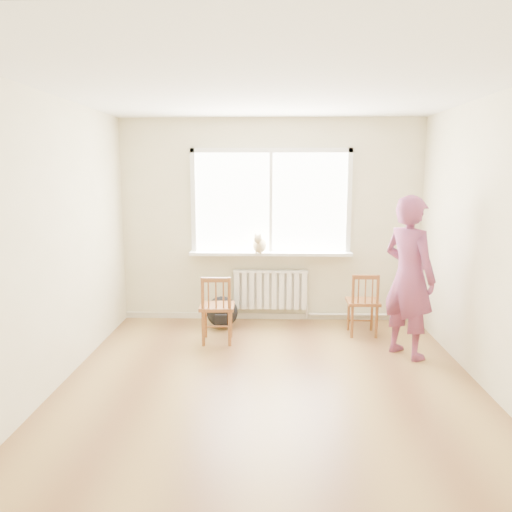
# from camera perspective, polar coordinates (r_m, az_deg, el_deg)

# --- Properties ---
(floor) EXTENTS (4.50, 4.50, 0.00)m
(floor) POSITION_cam_1_polar(r_m,az_deg,el_deg) (4.84, 1.61, -14.85)
(floor) COLOR olive
(floor) RESTS_ON ground
(ceiling) EXTENTS (4.50, 4.50, 0.00)m
(ceiling) POSITION_cam_1_polar(r_m,az_deg,el_deg) (4.46, 1.78, 18.57)
(ceiling) COLOR white
(ceiling) RESTS_ON back_wall
(back_wall) EXTENTS (4.00, 0.01, 2.70)m
(back_wall) POSITION_cam_1_polar(r_m,az_deg,el_deg) (6.69, 1.70, 4.00)
(back_wall) COLOR beige
(back_wall) RESTS_ON ground
(window) EXTENTS (2.12, 0.05, 1.42)m
(window) POSITION_cam_1_polar(r_m,az_deg,el_deg) (6.64, 1.71, 6.66)
(window) COLOR white
(window) RESTS_ON back_wall
(windowsill) EXTENTS (2.15, 0.22, 0.04)m
(windowsill) POSITION_cam_1_polar(r_m,az_deg,el_deg) (6.64, 1.68, 0.29)
(windowsill) COLOR white
(windowsill) RESTS_ON back_wall
(radiator) EXTENTS (1.00, 0.12, 0.55)m
(radiator) POSITION_cam_1_polar(r_m,az_deg,el_deg) (6.75, 1.66, -3.79)
(radiator) COLOR white
(radiator) RESTS_ON back_wall
(heating_pipe) EXTENTS (1.40, 0.04, 0.04)m
(heating_pipe) POSITION_cam_1_polar(r_m,az_deg,el_deg) (6.99, 12.02, -6.59)
(heating_pipe) COLOR silver
(heating_pipe) RESTS_ON back_wall
(baseboard) EXTENTS (4.00, 0.03, 0.08)m
(baseboard) POSITION_cam_1_polar(r_m,az_deg,el_deg) (6.93, 1.64, -6.86)
(baseboard) COLOR beige
(baseboard) RESTS_ON ground
(chair_left) EXTENTS (0.42, 0.40, 0.82)m
(chair_left) POSITION_cam_1_polar(r_m,az_deg,el_deg) (5.90, -4.50, -6.07)
(chair_left) COLOR brown
(chair_left) RESTS_ON floor
(chair_right) EXTENTS (0.39, 0.37, 0.79)m
(chair_right) POSITION_cam_1_polar(r_m,az_deg,el_deg) (6.30, 12.17, -5.40)
(chair_right) COLOR brown
(chair_right) RESTS_ON floor
(person) EXTENTS (0.72, 0.77, 1.77)m
(person) POSITION_cam_1_polar(r_m,az_deg,el_deg) (5.63, 17.08, -2.31)
(person) COLOR #C0404D
(person) RESTS_ON floor
(cat) EXTENTS (0.22, 0.41, 0.28)m
(cat) POSITION_cam_1_polar(r_m,az_deg,el_deg) (6.53, 0.39, 1.32)
(cat) COLOR #CEB98D
(cat) RESTS_ON windowsill
(backpack) EXTENTS (0.45, 0.36, 0.41)m
(backpack) POSITION_cam_1_polar(r_m,az_deg,el_deg) (6.53, -3.90, -6.39)
(backpack) COLOR black
(backpack) RESTS_ON floor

